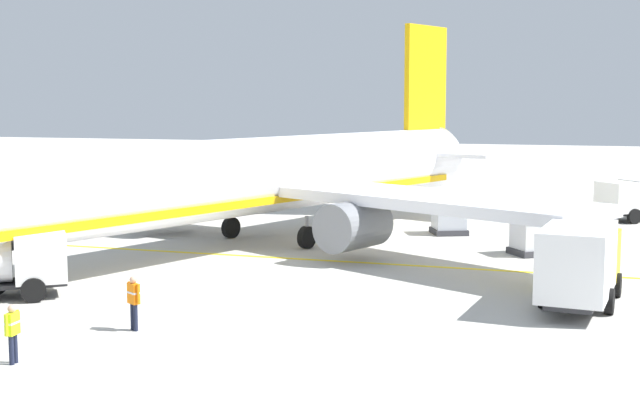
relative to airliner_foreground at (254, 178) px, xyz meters
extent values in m
cylinder|color=white|center=(-0.53, 0.21, 0.11)|extent=(34.91, 16.67, 3.80)
cone|color=white|center=(17.72, -6.94, 0.51)|extent=(4.16, 4.17, 3.23)
cube|color=white|center=(-2.00, -9.03, -0.56)|extent=(11.62, 16.41, 0.50)
cylinder|color=slate|center=(-2.68, -5.82, -1.76)|extent=(3.78, 3.22, 2.20)
cube|color=white|center=(4.67, 7.99, -0.56)|extent=(8.87, 16.70, 0.50)
cylinder|color=slate|center=(1.99, 6.09, -1.76)|extent=(3.78, 3.22, 2.20)
cube|color=#F2B20C|center=(14.83, -5.81, 5.26)|extent=(4.23, 1.94, 6.50)
cube|color=white|center=(14.83, -5.81, 0.51)|extent=(6.77, 10.85, 0.24)
cube|color=#F2B20C|center=(-0.53, 0.21, -0.94)|extent=(31.49, 15.18, 0.36)
cylinder|color=black|center=(-0.08, -2.76, -2.84)|extent=(1.15, 0.73, 1.10)
cylinder|color=gray|center=(-0.08, -2.76, -2.04)|extent=(0.20, 0.20, 0.50)
cylinder|color=black|center=(1.82, 2.08, -2.84)|extent=(1.15, 0.73, 1.10)
cylinder|color=gray|center=(1.82, 2.08, -2.04)|extent=(0.20, 0.20, 0.50)
cube|color=white|center=(14.34, -17.58, -1.89)|extent=(2.84, 2.79, 1.80)
cube|color=#192333|center=(13.80, -16.93, -1.53)|extent=(1.48, 1.24, 0.94)
cylinder|color=black|center=(13.68, -18.51, -2.94)|extent=(0.79, 0.87, 0.90)
cylinder|color=black|center=(15.38, -17.11, -2.94)|extent=(0.79, 0.87, 0.90)
cube|color=white|center=(-12.81, 3.46, -1.89)|extent=(2.84, 2.76, 1.80)
cube|color=#192333|center=(-12.30, 2.78, -1.53)|extent=(1.53, 1.17, 0.94)
cylinder|color=black|center=(-12.11, 4.36, -2.94)|extent=(0.76, 0.89, 0.90)
cylinder|color=black|center=(-13.87, 3.05, -2.94)|extent=(0.76, 0.89, 0.90)
cube|color=yellow|center=(-6.26, -15.94, -1.89)|extent=(2.03, 2.39, 1.80)
cube|color=#192333|center=(-5.41, -16.04, -1.53)|extent=(0.28, 1.85, 0.94)
cube|color=white|center=(-9.38, -15.59, -1.61)|extent=(4.70, 2.69, 2.36)
cube|color=#262628|center=(-8.49, -15.69, -2.87)|extent=(6.42, 2.23, 0.16)
cylinder|color=black|center=(-6.43, -14.82, -2.94)|extent=(0.93, 0.38, 0.90)
cylinder|color=black|center=(-6.68, -17.00, -2.94)|extent=(0.93, 0.38, 0.90)
cylinder|color=black|center=(-9.26, -14.50, -2.94)|extent=(0.93, 0.38, 0.90)
cylinder|color=black|center=(-9.50, -16.69, -2.94)|extent=(0.93, 0.38, 0.90)
cube|color=#333338|center=(6.58, -8.70, -3.24)|extent=(2.36, 2.36, 0.30)
cube|color=#B2B7C1|center=(6.58, -8.70, -2.30)|extent=(2.09, 2.09, 1.57)
cube|color=#B2B7C1|center=(6.81, -9.21, -1.67)|extent=(1.73, 1.24, 0.57)
cube|color=#333338|center=(1.39, -13.38, -3.24)|extent=(2.35, 2.35, 0.30)
cube|color=silver|center=(1.39, -13.38, -2.31)|extent=(2.07, 2.07, 1.56)
cube|color=silver|center=(0.96, -13.68, -1.68)|extent=(1.37, 1.58, 0.55)
cylinder|color=#191E33|center=(-16.22, -2.39, -2.96)|extent=(0.14, 0.14, 0.87)
cylinder|color=#191E33|center=(-16.13, -2.23, -2.96)|extent=(0.14, 0.14, 0.87)
cube|color=orange|center=(-16.17, -2.31, -2.20)|extent=(0.41, 0.49, 0.65)
cube|color=silver|center=(-16.17, -2.31, -2.17)|extent=(0.42, 0.50, 0.06)
sphere|color=tan|center=(-16.17, -2.31, -1.76)|extent=(0.23, 0.23, 0.23)
cylinder|color=orange|center=(-16.31, -2.55, -2.17)|extent=(0.09, 0.09, 0.62)
cylinder|color=orange|center=(-16.04, -2.08, -2.17)|extent=(0.09, 0.09, 0.62)
cylinder|color=#191E33|center=(-20.35, -0.88, -2.98)|extent=(0.14, 0.14, 0.82)
cylinder|color=#191E33|center=(-20.17, -0.87, -2.98)|extent=(0.14, 0.14, 0.82)
cube|color=#CCE519|center=(-20.26, -0.87, -2.26)|extent=(0.45, 0.25, 0.62)
cube|color=silver|center=(-20.26, -0.87, -2.23)|extent=(0.46, 0.26, 0.06)
sphere|color=tan|center=(-20.26, -0.87, -1.84)|extent=(0.22, 0.22, 0.22)
cylinder|color=#CCE519|center=(-20.53, -0.89, -2.23)|extent=(0.09, 0.09, 0.59)
cylinder|color=#CCE519|center=(-19.99, -0.85, -2.23)|extent=(0.09, 0.09, 0.59)
cube|color=yellow|center=(-2.91, -4.79, -3.39)|extent=(0.30, 60.00, 0.01)
camera|label=1|loc=(-39.86, -15.85, 3.84)|focal=48.53mm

